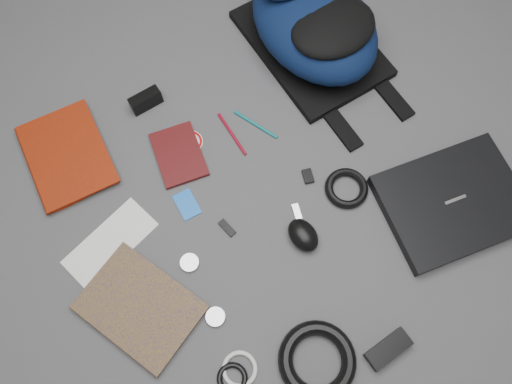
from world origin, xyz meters
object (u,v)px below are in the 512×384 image
compact_camera (146,100)px  power_brick (388,349)px  textbook_red (30,171)px  comic_book (113,342)px  mouse (303,235)px  dvd_case (179,155)px  backpack (314,24)px  laptop (453,202)px

compact_camera → power_brick: 0.92m
textbook_red → compact_camera: 0.37m
comic_book → mouse: size_ratio=2.95×
comic_book → dvd_case: size_ratio=1.61×
backpack → textbook_red: 0.89m
compact_camera → comic_book: bearing=-126.0°
compact_camera → textbook_red: bearing=-177.5°
mouse → power_brick: size_ratio=0.84×
laptop → power_brick: bearing=-140.0°
comic_book → power_brick: 0.66m
dvd_case → textbook_red: bearing=167.2°
comic_book → power_brick: (0.54, -0.37, 0.00)m
comic_book → mouse: mouse is taller
textbook_red → comic_book: size_ratio=1.01×
laptop → compact_camera: (-0.53, 0.71, 0.01)m
backpack → compact_camera: backpack is taller
backpack → power_brick: backpack is taller
dvd_case → power_brick: 0.74m
dvd_case → backpack: bearing=23.5°
compact_camera → power_brick: size_ratio=0.81×
laptop → power_brick: size_ratio=3.22×
textbook_red → mouse: (0.51, -0.55, 0.01)m
laptop → dvd_case: 0.75m
laptop → mouse: size_ratio=3.82×
textbook_red → dvd_case: 0.40m
textbook_red → mouse: bearing=-40.9°
textbook_red → compact_camera: compact_camera is taller
mouse → power_brick: mouse is taller
mouse → compact_camera: bearing=103.4°
backpack → dvd_case: (-0.52, -0.10, -0.09)m
mouse → laptop: bearing=-21.2°
compact_camera → mouse: compact_camera is taller
comic_book → power_brick: bearing=-55.9°
textbook_red → power_brick: 1.03m
laptop → dvd_case: laptop is taller
compact_camera → mouse: 0.59m
backpack → textbook_red: size_ratio=1.73×
laptop → mouse: mouse is taller
backpack → mouse: size_ratio=5.13×
textbook_red → compact_camera: (0.37, 0.02, 0.01)m
laptop → comic_book: 0.93m
dvd_case → compact_camera: bearing=101.2°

